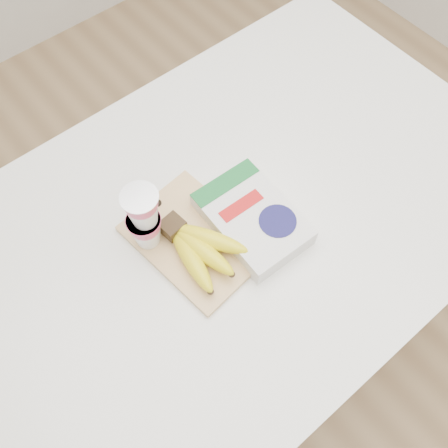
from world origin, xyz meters
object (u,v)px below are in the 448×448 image
at_px(cereal_box, 252,219).
at_px(cutting_board, 196,239).
at_px(yogurt_stack, 144,218).
at_px(bananas, 199,248).
at_px(table, 236,288).

bearing_deg(cereal_box, cutting_board, 160.49).
relative_size(cutting_board, yogurt_stack, 1.66).
height_order(bananas, cereal_box, bananas).
distance_m(cutting_board, cereal_box, 0.13).
relative_size(table, yogurt_stack, 7.65).
relative_size(table, cutting_board, 4.61).
bearing_deg(cutting_board, bananas, -121.33).
height_order(cutting_board, bananas, bananas).
bearing_deg(cutting_board, yogurt_stack, 137.10).
height_order(table, yogurt_stack, yogurt_stack).
bearing_deg(yogurt_stack, bananas, -56.15).
bearing_deg(table, cutting_board, -179.15).
xyz_separation_m(cutting_board, yogurt_stack, (-0.08, 0.06, 0.10)).
height_order(table, bananas, bananas).
bearing_deg(cutting_board, table, -5.43).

